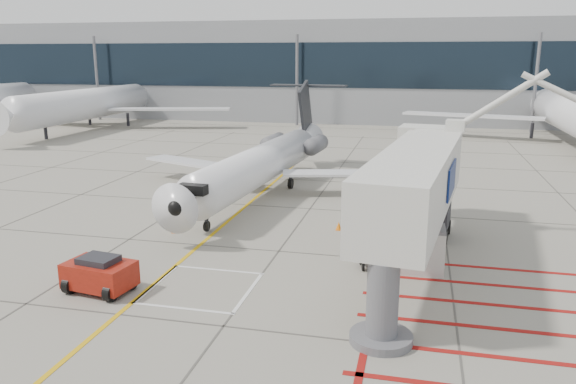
# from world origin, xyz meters

# --- Properties ---
(ground_plane) EXTENTS (260.00, 260.00, 0.00)m
(ground_plane) POSITION_xyz_m (0.00, 0.00, 0.00)
(ground_plane) COLOR gray
(ground_plane) RESTS_ON ground
(regional_jet) EXTENTS (23.55, 28.68, 7.09)m
(regional_jet) POSITION_xyz_m (-4.08, 12.58, 3.54)
(regional_jet) COLOR white
(regional_jet) RESTS_ON ground_plane
(jet_bridge) EXTENTS (10.92, 19.15, 7.27)m
(jet_bridge) POSITION_xyz_m (6.30, 2.32, 3.64)
(jet_bridge) COLOR silver
(jet_bridge) RESTS_ON ground_plane
(pushback_tug) EXTENTS (2.89, 2.04, 1.56)m
(pushback_tug) POSITION_xyz_m (-5.85, -2.24, 0.78)
(pushback_tug) COLOR maroon
(pushback_tug) RESTS_ON ground_plane
(baggage_cart) EXTENTS (1.82, 1.38, 1.03)m
(baggage_cart) POSITION_xyz_m (4.79, 2.93, 0.51)
(baggage_cart) COLOR #4F4F53
(baggage_cart) RESTS_ON ground_plane
(ground_power_unit) EXTENTS (2.58, 1.53, 2.03)m
(ground_power_unit) POSITION_xyz_m (6.42, 2.97, 1.02)
(ground_power_unit) COLOR beige
(ground_power_unit) RESTS_ON ground_plane
(cone_nose) EXTENTS (0.31, 0.31, 0.43)m
(cone_nose) POSITION_xyz_m (-6.17, 5.59, 0.22)
(cone_nose) COLOR orange
(cone_nose) RESTS_ON ground_plane
(cone_side) EXTENTS (0.33, 0.33, 0.46)m
(cone_side) POSITION_xyz_m (2.36, 8.08, 0.23)
(cone_side) COLOR orange
(cone_side) RESTS_ON ground_plane
(terminal_building) EXTENTS (180.00, 28.00, 14.00)m
(terminal_building) POSITION_xyz_m (10.00, 70.00, 7.00)
(terminal_building) COLOR gray
(terminal_building) RESTS_ON ground_plane
(terminal_glass_band) EXTENTS (180.00, 0.10, 6.00)m
(terminal_glass_band) POSITION_xyz_m (10.00, 55.95, 8.00)
(terminal_glass_band) COLOR black
(terminal_glass_band) RESTS_ON ground_plane
(bg_aircraft_b) EXTENTS (34.67, 38.52, 11.56)m
(bg_aircraft_b) POSITION_xyz_m (-34.94, 46.00, 5.78)
(bg_aircraft_b) COLOR silver
(bg_aircraft_b) RESTS_ON ground_plane
(bg_aircraft_c) EXTENTS (35.12, 39.02, 11.71)m
(bg_aircraft_c) POSITION_xyz_m (21.93, 46.00, 5.85)
(bg_aircraft_c) COLOR silver
(bg_aircraft_c) RESTS_ON ground_plane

